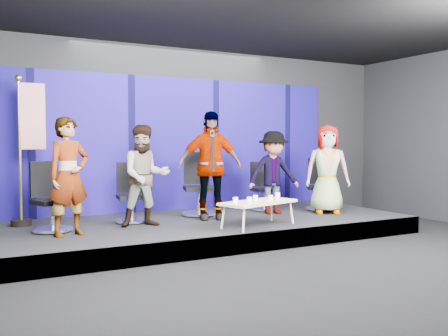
{
  "coord_description": "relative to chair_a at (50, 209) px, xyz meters",
  "views": [
    {
      "loc": [
        -3.8,
        -5.2,
        1.64
      ],
      "look_at": [
        0.27,
        2.4,
        1.19
      ],
      "focal_mm": 40.0,
      "sensor_mm": 36.0,
      "label": 1
    }
  ],
  "objects": [
    {
      "name": "chair_e",
      "position": [
        5.09,
        0.01,
        -0.01
      ],
      "size": [
        0.79,
        0.79,
        1.02
      ],
      "rotation": [
        0.0,
        0.0,
        -0.53
      ],
      "color": "silver",
      "rests_on": "riser"
    },
    {
      "name": "backdrop",
      "position": [
        2.6,
        1.41,
        0.96
      ],
      "size": [
        7.0,
        0.08,
        2.6
      ],
      "primitive_type": "cube",
      "color": "#0C0752",
      "rests_on": "riser"
    },
    {
      "name": "panelist_d",
      "position": [
        3.97,
        -0.03,
        0.42
      ],
      "size": [
        1.06,
        0.69,
        1.54
      ],
      "primitive_type": "imported",
      "rotation": [
        0.0,
        0.0,
        -0.13
      ],
      "color": "black",
      "rests_on": "riser"
    },
    {
      "name": "mug_e",
      "position": [
        3.49,
        -0.87,
        0.11
      ],
      "size": [
        0.08,
        0.08,
        0.09
      ],
      "primitive_type": "cylinder",
      "color": "white",
      "rests_on": "coffee_table"
    },
    {
      "name": "mug_a",
      "position": [
        2.52,
        -1.16,
        0.11
      ],
      "size": [
        0.08,
        0.08,
        0.09
      ],
      "primitive_type": "cylinder",
      "color": "white",
      "rests_on": "coffee_table"
    },
    {
      "name": "mug_c",
      "position": [
        2.96,
        -1.03,
        0.1
      ],
      "size": [
        0.08,
        0.08,
        0.09
      ],
      "primitive_type": "cylinder",
      "color": "white",
      "rests_on": "coffee_table"
    },
    {
      "name": "ground",
      "position": [
        2.6,
        -2.54,
        -0.64
      ],
      "size": [
        10.0,
        10.0,
        0.0
      ],
      "primitive_type": "plane",
      "color": "black",
      "rests_on": "ground"
    },
    {
      "name": "room_walls",
      "position": [
        2.6,
        -2.54,
        1.79
      ],
      "size": [
        10.02,
        8.02,
        3.51
      ],
      "color": "black",
      "rests_on": "ground"
    },
    {
      "name": "mug_b",
      "position": [
        2.74,
        -1.2,
        0.1
      ],
      "size": [
        0.08,
        0.08,
        0.09
      ],
      "primitive_type": "cylinder",
      "color": "white",
      "rests_on": "coffee_table"
    },
    {
      "name": "flag_stand",
      "position": [
        -0.21,
        0.73,
        0.93
      ],
      "size": [
        0.55,
        0.32,
        2.4
      ],
      "rotation": [
        0.0,
        0.0,
        -0.04
      ],
      "color": "black",
      "rests_on": "riser"
    },
    {
      "name": "panelist_c",
      "position": [
        2.64,
        -0.04,
        0.59
      ],
      "size": [
        1.18,
        0.75,
        1.87
      ],
      "primitive_type": "imported",
      "rotation": [
        0.0,
        0.0,
        -0.29
      ],
      "color": "black",
      "rests_on": "riser"
    },
    {
      "name": "chair_c",
      "position": [
        2.66,
        0.46,
        0.03
      ],
      "size": [
        0.81,
        0.81,
        1.15
      ],
      "rotation": [
        0.0,
        0.0,
        -0.29
      ],
      "color": "silver",
      "rests_on": "riser"
    },
    {
      "name": "panelist_a",
      "position": [
        0.19,
        -0.47,
        0.5
      ],
      "size": [
        0.71,
        0.58,
        1.7
      ],
      "primitive_type": "imported",
      "rotation": [
        0.0,
        0.0,
        0.32
      ],
      "color": "black",
      "rests_on": "riser"
    },
    {
      "name": "mug_d",
      "position": [
        3.2,
        -1.1,
        0.1
      ],
      "size": [
        0.07,
        0.07,
        0.09
      ],
      "primitive_type": "cylinder",
      "color": "white",
      "rests_on": "coffee_table"
    },
    {
      "name": "panelist_b",
      "position": [
        1.41,
        -0.22,
        0.46
      ],
      "size": [
        0.85,
        0.71,
        1.61
      ],
      "primitive_type": "imported",
      "rotation": [
        0.0,
        0.0,
        -0.13
      ],
      "color": "black",
      "rests_on": "riser"
    },
    {
      "name": "coffee_table",
      "position": [
        2.99,
        -1.07,
        0.03
      ],
      "size": [
        1.41,
        0.91,
        0.4
      ],
      "rotation": [
        0.0,
        0.0,
        0.29
      ],
      "color": "tan",
      "rests_on": "riser"
    },
    {
      "name": "chair_a",
      "position": [
        0.0,
        0.0,
        0.0
      ],
      "size": [
        0.74,
        0.74,
        1.05
      ],
      "rotation": [
        0.0,
        0.0,
        0.32
      ],
      "color": "silver",
      "rests_on": "riser"
    },
    {
      "name": "chair_b",
      "position": [
        1.33,
        0.27,
        -0.02
      ],
      "size": [
        0.63,
        0.63,
        0.99
      ],
      "rotation": [
        0.0,
        0.0,
        -0.13
      ],
      "color": "silver",
      "rests_on": "riser"
    },
    {
      "name": "riser",
      "position": [
        2.6,
        -0.04,
        -0.49
      ],
      "size": [
        7.0,
        3.0,
        0.3
      ],
      "primitive_type": "cube",
      "color": "black",
      "rests_on": "ground"
    },
    {
      "name": "panelist_e",
      "position": [
        4.9,
        -0.45,
        0.48
      ],
      "size": [
        0.96,
        0.86,
        1.66
      ],
      "primitive_type": "imported",
      "rotation": [
        0.0,
        0.0,
        -0.53
      ],
      "color": "black",
      "rests_on": "riser"
    },
    {
      "name": "chair_d",
      "position": [
        4.06,
        0.46,
        -0.03
      ],
      "size": [
        0.6,
        0.6,
        0.95
      ],
      "rotation": [
        0.0,
        0.0,
        -0.13
      ],
      "color": "silver",
      "rests_on": "riser"
    }
  ]
}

